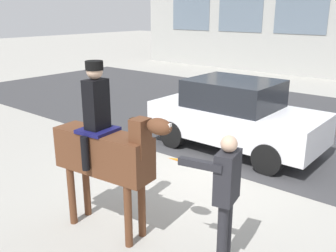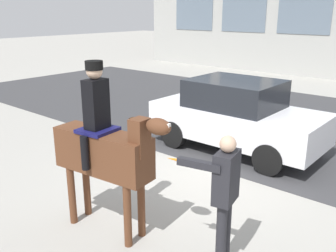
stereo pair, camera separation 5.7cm
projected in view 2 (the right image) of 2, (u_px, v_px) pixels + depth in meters
ground_plane at (203, 178)px, 7.32m from camera, size 80.00×80.00×0.00m
road_surface at (298, 124)px, 10.78m from camera, size 25.91×8.50×0.01m
mounted_horse_lead at (105, 148)px, 5.24m from camera, size 1.98×0.65×2.51m
pedestrian_bystander at (224, 193)px, 4.51m from camera, size 0.81×0.57×1.76m
street_car_near_lane at (237, 115)px, 8.62m from camera, size 3.91×1.87×1.64m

